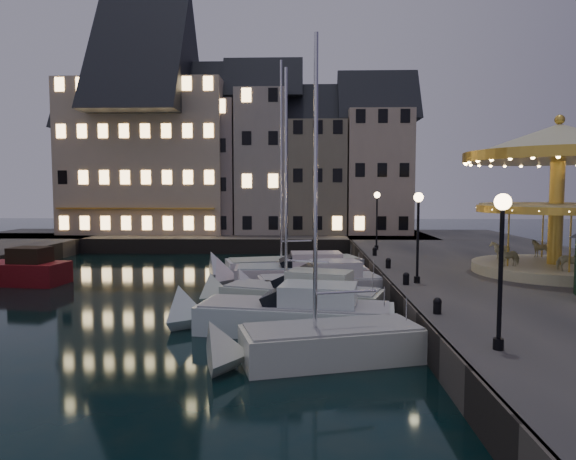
{
  "coord_description": "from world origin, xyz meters",
  "views": [
    {
      "loc": [
        2.02,
        -22.62,
        5.53
      ],
      "look_at": [
        1.0,
        8.0,
        3.2
      ],
      "focal_mm": 32.0,
      "sensor_mm": 36.0,
      "label": 1
    }
  ],
  "objects_px": {
    "streetlamp_b": "(418,224)",
    "motorboat_d": "(313,286)",
    "streetlamp_a": "(501,249)",
    "bollard_c": "(388,263)",
    "motorboat_f": "(286,268)",
    "motorboat_b": "(285,316)",
    "bollard_a": "(437,305)",
    "carousel": "(558,170)",
    "motorboat_a": "(315,346)",
    "motorboat_e": "(294,275)",
    "bollard_d": "(375,251)",
    "red_fishing_boat": "(10,272)",
    "bollard_b": "(406,278)",
    "motorboat_c": "(293,297)",
    "streetlamp_c": "(377,212)"
  },
  "relations": [
    {
      "from": "bollard_d",
      "to": "motorboat_d",
      "type": "distance_m",
      "value": 8.66
    },
    {
      "from": "motorboat_e",
      "to": "bollard_d",
      "type": "bearing_deg",
      "value": 36.55
    },
    {
      "from": "streetlamp_a",
      "to": "bollard_c",
      "type": "height_order",
      "value": "streetlamp_a"
    },
    {
      "from": "streetlamp_c",
      "to": "motorboat_f",
      "type": "relative_size",
      "value": 0.32
    },
    {
      "from": "bollard_a",
      "to": "motorboat_a",
      "type": "bearing_deg",
      "value": -162.16
    },
    {
      "from": "motorboat_c",
      "to": "motorboat_f",
      "type": "xyz_separation_m",
      "value": [
        -0.69,
        9.83,
        -0.15
      ]
    },
    {
      "from": "motorboat_d",
      "to": "bollard_a",
      "type": "bearing_deg",
      "value": -63.83
    },
    {
      "from": "bollard_c",
      "to": "motorboat_a",
      "type": "relative_size",
      "value": 0.05
    },
    {
      "from": "bollard_a",
      "to": "motorboat_d",
      "type": "xyz_separation_m",
      "value": [
        -4.16,
        8.47,
        -0.96
      ]
    },
    {
      "from": "bollard_a",
      "to": "bollard_c",
      "type": "distance_m",
      "value": 10.5
    },
    {
      "from": "streetlamp_b",
      "to": "motorboat_d",
      "type": "distance_m",
      "value": 6.34
    },
    {
      "from": "streetlamp_a",
      "to": "motorboat_f",
      "type": "distance_m",
      "value": 20.86
    },
    {
      "from": "streetlamp_b",
      "to": "motorboat_b",
      "type": "height_order",
      "value": "streetlamp_b"
    },
    {
      "from": "motorboat_d",
      "to": "streetlamp_c",
      "type": "bearing_deg",
      "value": 66.65
    },
    {
      "from": "streetlamp_a",
      "to": "motorboat_b",
      "type": "relative_size",
      "value": 0.48
    },
    {
      "from": "bollard_d",
      "to": "carousel",
      "type": "height_order",
      "value": "carousel"
    },
    {
      "from": "streetlamp_b",
      "to": "bollard_a",
      "type": "xyz_separation_m",
      "value": [
        -0.6,
        -6.0,
        -2.41
      ]
    },
    {
      "from": "motorboat_d",
      "to": "red_fishing_boat",
      "type": "height_order",
      "value": "red_fishing_boat"
    },
    {
      "from": "bollard_c",
      "to": "motorboat_f",
      "type": "height_order",
      "value": "motorboat_f"
    },
    {
      "from": "bollard_b",
      "to": "motorboat_e",
      "type": "xyz_separation_m",
      "value": [
        -5.24,
        6.62,
        -0.96
      ]
    },
    {
      "from": "motorboat_a",
      "to": "motorboat_b",
      "type": "xyz_separation_m",
      "value": [
        -1.11,
        3.5,
        0.11
      ]
    },
    {
      "from": "streetlamp_b",
      "to": "streetlamp_c",
      "type": "height_order",
      "value": "same"
    },
    {
      "from": "bollard_c",
      "to": "red_fishing_boat",
      "type": "xyz_separation_m",
      "value": [
        -22.17,
        1.62,
        -0.91
      ]
    },
    {
      "from": "bollard_a",
      "to": "motorboat_d",
      "type": "height_order",
      "value": "motorboat_d"
    },
    {
      "from": "motorboat_d",
      "to": "motorboat_e",
      "type": "xyz_separation_m",
      "value": [
        -1.08,
        3.65,
        0.0
      ]
    },
    {
      "from": "motorboat_a",
      "to": "motorboat_e",
      "type": "xyz_separation_m",
      "value": [
        -1.0,
        13.48,
        0.11
      ]
    },
    {
      "from": "motorboat_f",
      "to": "carousel",
      "type": "xyz_separation_m",
      "value": [
        14.06,
        -6.6,
        6.08
      ]
    },
    {
      "from": "motorboat_f",
      "to": "red_fishing_boat",
      "type": "bearing_deg",
      "value": -168.2
    },
    {
      "from": "motorboat_d",
      "to": "motorboat_f",
      "type": "xyz_separation_m",
      "value": [
        -1.68,
        7.07,
        -0.11
      ]
    },
    {
      "from": "bollard_b",
      "to": "streetlamp_b",
      "type": "bearing_deg",
      "value": 39.81
    },
    {
      "from": "streetlamp_a",
      "to": "motorboat_f",
      "type": "height_order",
      "value": "motorboat_f"
    },
    {
      "from": "bollard_a",
      "to": "bollard_d",
      "type": "bearing_deg",
      "value": 90.0
    },
    {
      "from": "bollard_c",
      "to": "motorboat_f",
      "type": "bearing_deg",
      "value": 139.23
    },
    {
      "from": "bollard_c",
      "to": "motorboat_a",
      "type": "distance_m",
      "value": 12.64
    },
    {
      "from": "motorboat_d",
      "to": "motorboat_e",
      "type": "bearing_deg",
      "value": 106.41
    },
    {
      "from": "streetlamp_a",
      "to": "bollard_a",
      "type": "xyz_separation_m",
      "value": [
        -0.6,
        4.0,
        -2.41
      ]
    },
    {
      "from": "motorboat_b",
      "to": "motorboat_c",
      "type": "xyz_separation_m",
      "value": [
        0.21,
        3.56,
        0.03
      ]
    },
    {
      "from": "bollard_a",
      "to": "motorboat_c",
      "type": "bearing_deg",
      "value": 132.08
    },
    {
      "from": "streetlamp_a",
      "to": "bollard_a",
      "type": "relative_size",
      "value": 7.32
    },
    {
      "from": "streetlamp_c",
      "to": "streetlamp_b",
      "type": "bearing_deg",
      "value": -90.0
    },
    {
      "from": "bollard_c",
      "to": "motorboat_e",
      "type": "xyz_separation_m",
      "value": [
        -5.24,
        1.62,
        -0.96
      ]
    },
    {
      "from": "streetlamp_a",
      "to": "red_fishing_boat",
      "type": "bearing_deg",
      "value": 144.7
    },
    {
      "from": "bollard_b",
      "to": "bollard_c",
      "type": "distance_m",
      "value": 5.0
    },
    {
      "from": "streetlamp_b",
      "to": "carousel",
      "type": "relative_size",
      "value": 0.45
    },
    {
      "from": "motorboat_d",
      "to": "motorboat_b",
      "type": "bearing_deg",
      "value": -100.66
    },
    {
      "from": "motorboat_f",
      "to": "streetlamp_b",
      "type": "bearing_deg",
      "value": -55.97
    },
    {
      "from": "bollard_c",
      "to": "motorboat_c",
      "type": "xyz_separation_m",
      "value": [
        -5.15,
        -4.8,
        -0.92
      ]
    },
    {
      "from": "streetlamp_b",
      "to": "bollard_c",
      "type": "height_order",
      "value": "streetlamp_b"
    },
    {
      "from": "bollard_a",
      "to": "carousel",
      "type": "bearing_deg",
      "value": 47.35
    },
    {
      "from": "bollard_d",
      "to": "motorboat_c",
      "type": "distance_m",
      "value": 11.55
    }
  ]
}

